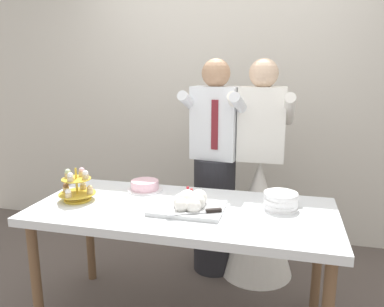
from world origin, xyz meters
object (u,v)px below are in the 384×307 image
(main_cake_tray, at_px, (189,203))
(person_bride, at_px, (258,202))
(dessert_table, at_px, (183,219))
(round_cake, at_px, (145,186))
(cupcake_stand, at_px, (77,187))
(plate_stack, at_px, (281,201))
(person_groom, at_px, (215,180))

(main_cake_tray, relative_size, person_bride, 0.25)
(dessert_table, height_order, round_cake, round_cake)
(cupcake_stand, bearing_deg, dessert_table, 3.14)
(plate_stack, distance_m, round_cake, 0.91)
(dessert_table, relative_size, main_cake_tray, 4.27)
(dessert_table, height_order, cupcake_stand, cupcake_stand)
(plate_stack, distance_m, person_bride, 0.67)
(cupcake_stand, distance_m, person_bride, 1.35)
(plate_stack, distance_m, person_groom, 0.77)
(person_groom, bearing_deg, dessert_table, -94.99)
(main_cake_tray, xyz_separation_m, person_groom, (0.01, 0.73, -0.07))
(dessert_table, xyz_separation_m, plate_stack, (0.57, 0.13, 0.12))
(dessert_table, bearing_deg, plate_stack, 12.55)
(person_bride, bearing_deg, cupcake_stand, -144.67)
(person_bride, bearing_deg, person_groom, -175.76)
(cupcake_stand, bearing_deg, person_groom, 44.99)
(cupcake_stand, distance_m, plate_stack, 1.26)
(main_cake_tray, bearing_deg, person_groom, 88.97)
(round_cake, bearing_deg, person_groom, 48.88)
(cupcake_stand, xyz_separation_m, person_bride, (1.08, 0.76, -0.28))
(cupcake_stand, bearing_deg, main_cake_tray, 0.38)
(person_groom, relative_size, person_bride, 1.00)
(cupcake_stand, bearing_deg, round_cake, 39.71)
(plate_stack, bearing_deg, dessert_table, -167.45)
(person_bride, bearing_deg, main_cake_tray, -114.85)
(plate_stack, xyz_separation_m, person_groom, (-0.51, 0.58, -0.08))
(dessert_table, relative_size, person_bride, 1.08)
(plate_stack, bearing_deg, person_bride, 105.66)
(plate_stack, xyz_separation_m, person_bride, (-0.17, 0.60, -0.24))
(dessert_table, distance_m, person_groom, 0.71)
(round_cake, bearing_deg, person_bride, 33.12)
(main_cake_tray, distance_m, person_groom, 0.74)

